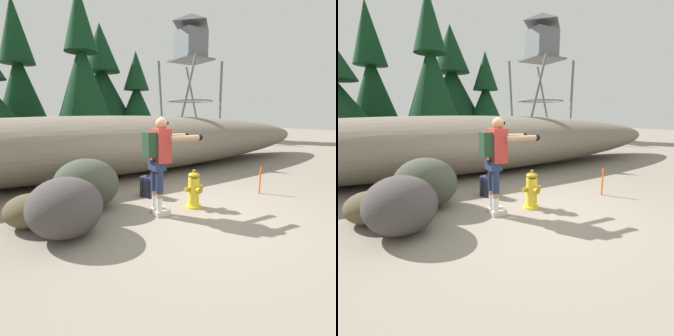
{
  "view_description": "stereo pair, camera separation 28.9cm",
  "coord_description": "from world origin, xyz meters",
  "views": [
    {
      "loc": [
        -2.68,
        -3.34,
        1.73
      ],
      "look_at": [
        -0.16,
        0.55,
        0.75
      ],
      "focal_mm": 27.26,
      "sensor_mm": 36.0,
      "label": 1
    },
    {
      "loc": [
        -2.43,
        -3.49,
        1.73
      ],
      "look_at": [
        -0.16,
        0.55,
        0.75
      ],
      "focal_mm": 27.26,
      "sensor_mm": 36.0,
      "label": 2
    }
  ],
  "objects": [
    {
      "name": "ground_plane",
      "position": [
        0.0,
        0.0,
        -0.02
      ],
      "size": [
        56.0,
        56.0,
        0.04
      ],
      "primitive_type": "cube",
      "color": "gray"
    },
    {
      "name": "dirt_embankment",
      "position": [
        0.0,
        3.81,
        0.85
      ],
      "size": [
        16.85,
        3.2,
        1.69
      ],
      "primitive_type": "ellipsoid",
      "color": "#756B5B",
      "rests_on": "ground_plane"
    },
    {
      "name": "fire_hydrant",
      "position": [
        0.22,
        0.25,
        0.33
      ],
      "size": [
        0.39,
        0.34,
        0.73
      ],
      "color": "yellow",
      "rests_on": "ground_plane"
    },
    {
      "name": "utility_worker",
      "position": [
        -0.47,
        0.31,
        1.06
      ],
      "size": [
        1.0,
        0.59,
        1.68
      ],
      "rotation": [
        0.0,
        0.0,
        -0.09
      ],
      "color": "beige",
      "rests_on": "ground_plane"
    },
    {
      "name": "spare_backpack",
      "position": [
        -0.19,
        1.28,
        0.22
      ],
      "size": [
        0.35,
        0.35,
        0.47
      ],
      "rotation": [
        0.0,
        0.0,
        0.39
      ],
      "color": "#23284C",
      "rests_on": "ground_plane"
    },
    {
      "name": "boulder_large",
      "position": [
        -2.04,
        0.34,
        0.43
      ],
      "size": [
        1.39,
        1.4,
        0.86
      ],
      "primitive_type": "ellipsoid",
      "rotation": [
        0.0,
        0.0,
        4.31
      ],
      "color": "#433C3C",
      "rests_on": "ground_plane"
    },
    {
      "name": "boulder_mid",
      "position": [
        -1.49,
        1.24,
        0.47
      ],
      "size": [
        1.43,
        1.33,
        0.95
      ],
      "primitive_type": "ellipsoid",
      "rotation": [
        0.0,
        0.0,
        5.94
      ],
      "color": "#3E4437",
      "rests_on": "ground_plane"
    },
    {
      "name": "boulder_small",
      "position": [
        -2.45,
        1.0,
        0.25
      ],
      "size": [
        0.92,
        0.97,
        0.51
      ],
      "primitive_type": "ellipsoid",
      "rotation": [
        0.0,
        0.0,
        0.25
      ],
      "color": "brown",
      "rests_on": "ground_plane"
    },
    {
      "name": "pine_tree_left",
      "position": [
        -1.79,
        9.76,
        3.39
      ],
      "size": [
        2.18,
        2.18,
        6.5
      ],
      "color": "#47331E",
      "rests_on": "ground_plane"
    },
    {
      "name": "pine_tree_center",
      "position": [
        0.19,
        7.15,
        3.63
      ],
      "size": [
        1.94,
        1.94,
        6.44
      ],
      "color": "#47331E",
      "rests_on": "ground_plane"
    },
    {
      "name": "pine_tree_right",
      "position": [
        1.98,
        10.16,
        3.47
      ],
      "size": [
        2.92,
        2.92,
        6.2
      ],
      "color": "#47331E",
      "rests_on": "ground_plane"
    },
    {
      "name": "pine_tree_far_right",
      "position": [
        3.36,
        8.96,
        2.62
      ],
      "size": [
        2.01,
        2.01,
        4.84
      ],
      "color": "#47331E",
      "rests_on": "ground_plane"
    },
    {
      "name": "watchtower",
      "position": [
        8.67,
        11.34,
        6.18
      ],
      "size": [
        4.03,
        4.03,
        8.26
      ],
      "color": "slate",
      "rests_on": "ground_plane"
    },
    {
      "name": "survey_stake",
      "position": [
        2.0,
        0.13,
        0.3
      ],
      "size": [
        0.04,
        0.04,
        0.6
      ],
      "primitive_type": "cylinder",
      "color": "#E55914",
      "rests_on": "ground_plane"
    }
  ]
}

